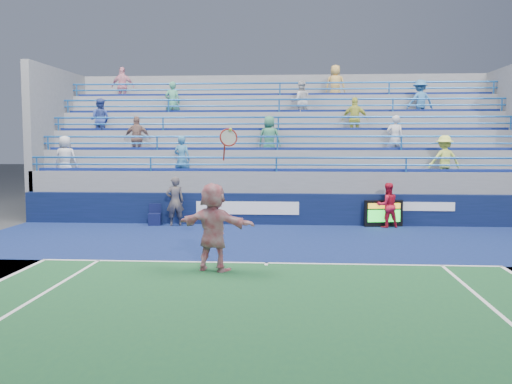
# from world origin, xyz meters

# --- Properties ---
(ground) EXTENTS (120.00, 120.00, 0.00)m
(ground) POSITION_xyz_m (0.00, 0.00, 0.00)
(ground) COLOR #333538
(sponsor_wall) EXTENTS (18.00, 0.32, 1.10)m
(sponsor_wall) POSITION_xyz_m (0.00, 6.50, 0.55)
(sponsor_wall) COLOR #091533
(sponsor_wall) RESTS_ON ground
(bleacher_stand) EXTENTS (18.00, 5.60, 6.13)m
(bleacher_stand) POSITION_xyz_m (-0.00, 10.27, 1.54)
(bleacher_stand) COLOR slate
(bleacher_stand) RESTS_ON ground
(serve_speed_board) EXTENTS (1.33, 0.36, 0.92)m
(serve_speed_board) POSITION_xyz_m (3.68, 6.21, 0.46)
(serve_speed_board) COLOR black
(serve_speed_board) RESTS_ON ground
(judge_chair) EXTENTS (0.48, 0.49, 0.75)m
(judge_chair) POSITION_xyz_m (-4.21, 6.02, 0.24)
(judge_chair) COLOR #0C113B
(judge_chair) RESTS_ON ground
(tennis_player) EXTENTS (1.94, 1.15, 3.20)m
(tennis_player) POSITION_xyz_m (-1.15, -0.83, 1.00)
(tennis_player) COLOR white
(tennis_player) RESTS_ON ground
(line_judge) EXTENTS (0.73, 0.60, 1.71)m
(line_judge) POSITION_xyz_m (-3.47, 5.93, 0.86)
(line_judge) COLOR #131936
(line_judge) RESTS_ON ground
(ball_girl) EXTENTS (0.85, 0.73, 1.53)m
(ball_girl) POSITION_xyz_m (3.78, 6.05, 0.76)
(ball_girl) COLOR red
(ball_girl) RESTS_ON ground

